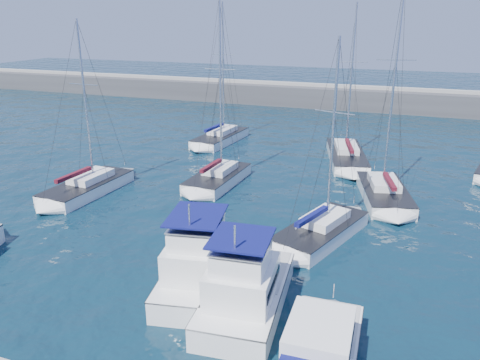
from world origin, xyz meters
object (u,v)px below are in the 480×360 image
(motor_yacht_port_inner, at_px, (202,264))
(sailboat_mid_a, at_px, (88,187))
(motor_yacht_stbd_inner, at_px, (245,291))
(sailboat_mid_c, at_px, (321,231))
(sailboat_mid_d, at_px, (384,193))
(sailboat_back_a, at_px, (220,137))
(sailboat_mid_b, at_px, (218,178))
(sailboat_back_b, at_px, (346,156))
(motor_yacht_stbd_outer, at_px, (320,356))

(motor_yacht_port_inner, xyz_separation_m, sailboat_mid_a, (-14.05, 9.00, -0.62))
(motor_yacht_stbd_inner, relative_size, sailboat_mid_c, 0.62)
(sailboat_mid_d, xyz_separation_m, sailboat_back_a, (-18.34, 11.71, -0.02))
(motor_yacht_port_inner, xyz_separation_m, sailboat_back_a, (-10.29, 27.36, -0.61))
(motor_yacht_port_inner, height_order, sailboat_mid_c, sailboat_mid_c)
(sailboat_mid_c, height_order, sailboat_back_a, sailboat_back_a)
(sailboat_mid_b, relative_size, sailboat_mid_d, 0.90)
(motor_yacht_port_inner, height_order, motor_yacht_stbd_inner, same)
(sailboat_mid_a, distance_m, sailboat_back_a, 18.74)
(motor_yacht_stbd_inner, xyz_separation_m, sailboat_mid_c, (1.87, 9.00, -0.63))
(motor_yacht_port_inner, distance_m, sailboat_back_b, 25.27)
(sailboat_mid_a, distance_m, sailboat_mid_d, 23.08)
(sailboat_mid_d, bearing_deg, sailboat_back_b, 99.85)
(sailboat_mid_c, relative_size, sailboat_back_a, 0.84)
(sailboat_mid_b, xyz_separation_m, sailboat_mid_d, (13.27, 1.10, 0.01))
(motor_yacht_stbd_outer, xyz_separation_m, sailboat_mid_a, (-21.07, 13.54, -0.43))
(motor_yacht_port_inner, relative_size, sailboat_mid_a, 0.67)
(motor_yacht_stbd_inner, distance_m, sailboat_mid_c, 9.21)
(motor_yacht_stbd_inner, xyz_separation_m, sailboat_mid_b, (-8.15, 16.14, -0.60))
(sailboat_mid_b, distance_m, sailboat_mid_d, 13.31)
(sailboat_back_b, bearing_deg, motor_yacht_stbd_outer, -97.96)
(sailboat_mid_c, height_order, sailboat_back_b, sailboat_back_b)
(sailboat_mid_d, bearing_deg, motor_yacht_stbd_outer, -107.17)
(sailboat_mid_c, bearing_deg, motor_yacht_stbd_outer, -60.85)
(sailboat_mid_b, height_order, sailboat_back_a, sailboat_back_a)
(motor_yacht_stbd_inner, height_order, sailboat_back_a, sailboat_back_a)
(sailboat_mid_b, xyz_separation_m, sailboat_mid_c, (10.02, -7.14, -0.03))
(motor_yacht_port_inner, xyz_separation_m, motor_yacht_stbd_outer, (7.02, -4.54, -0.19))
(sailboat_mid_b, bearing_deg, sailboat_back_b, 51.86)
(motor_yacht_stbd_inner, bearing_deg, motor_yacht_port_inner, 145.89)
(sailboat_mid_c, height_order, sailboat_mid_d, sailboat_mid_d)
(sailboat_mid_b, xyz_separation_m, sailboat_back_b, (9.10, 10.41, -0.03))
(motor_yacht_stbd_inner, xyz_separation_m, sailboat_back_b, (0.95, 26.56, -0.63))
(sailboat_back_a, bearing_deg, motor_yacht_port_inner, -63.88)
(motor_yacht_stbd_inner, relative_size, sailboat_mid_b, 0.52)
(motor_yacht_stbd_inner, height_order, sailboat_mid_c, sailboat_mid_c)
(motor_yacht_port_inner, relative_size, motor_yacht_stbd_outer, 1.40)
(motor_yacht_stbd_inner, height_order, sailboat_mid_d, sailboat_mid_d)
(motor_yacht_stbd_outer, bearing_deg, motor_yacht_port_inner, 145.15)
(sailboat_back_a, relative_size, sailboat_back_b, 1.02)
(sailboat_mid_c, distance_m, sailboat_mid_d, 8.86)
(motor_yacht_port_inner, distance_m, sailboat_mid_a, 16.70)
(motor_yacht_stbd_inner, xyz_separation_m, motor_yacht_stbd_outer, (4.09, -2.95, -0.19))
(sailboat_mid_b, bearing_deg, motor_yacht_port_inner, -67.25)
(sailboat_mid_a, bearing_deg, sailboat_back_a, 82.18)
(sailboat_mid_a, height_order, sailboat_back_a, sailboat_back_a)
(sailboat_mid_b, relative_size, sailboat_mid_c, 1.19)
(motor_yacht_stbd_outer, bearing_deg, motor_yacht_stbd_inner, 142.26)
(motor_yacht_stbd_outer, xyz_separation_m, sailboat_back_b, (-3.13, 29.50, -0.44))
(motor_yacht_stbd_outer, height_order, sailboat_back_a, sailboat_back_a)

